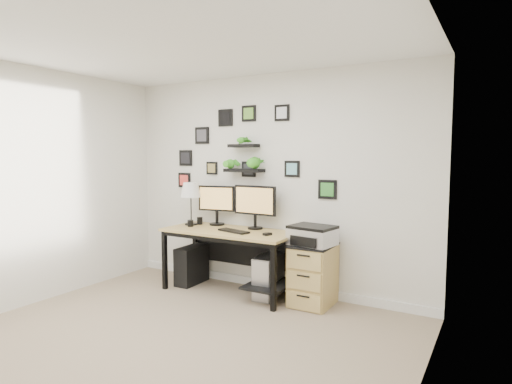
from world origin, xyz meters
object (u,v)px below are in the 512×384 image
Objects in this scene: desk at (234,240)px; pc_tower_grey at (268,276)px; pc_tower_black at (192,265)px; file_cabinet at (313,275)px; monitor_right at (255,203)px; table_lamp at (191,191)px; mug at (190,223)px; printer at (312,235)px; monitor_left at (217,202)px.

pc_tower_grey is (0.45, 0.04, -0.38)m from desk.
file_cabinet is at bearing 0.04° from pc_tower_black.
monitor_right reaches higher than desk.
table_lamp is 1.87m from file_cabinet.
mug is at bearing -55.14° from table_lamp.
monitor_right is 1.09m from file_cabinet.
printer is (0.80, -0.15, -0.29)m from monitor_right.
desk is at bearing -136.13° from monitor_right.
monitor_right reaches higher than pc_tower_black.
desk is 0.51m from monitor_right.
desk is at bearing 6.66° from mug.
file_cabinet is at bearing 0.27° from table_lamp.
table_lamp is (-0.68, 0.05, 0.56)m from desk.
pc_tower_black is 1.73m from printer.
desk is at bearing -176.65° from file_cabinet.
pc_tower_grey is at bearing -0.40° from table_lamp.
table_lamp is at bearing -171.38° from monitor_right.
monitor_right is 0.84× the size of file_cabinet.
mug reaches higher than desk.
pc_tower_black is (-0.65, 0.01, -0.39)m from desk.
table_lamp reaches higher than file_cabinet.
desk is 19.39× the size of mug.
mug is (0.08, -0.12, -0.39)m from table_lamp.
file_cabinet is (0.54, 0.02, 0.09)m from pc_tower_grey.
monitor_left is 1.16m from pc_tower_grey.
pc_tower_black is (-0.06, 0.08, -0.55)m from mug.
table_lamp is at bearing 179.27° from printer.
monitor_left is 0.99× the size of pc_tower_grey.
monitor_right is at bearing -1.03° from monitor_left.
printer is at bearing -6.77° from monitor_left.
printer is at bearing -0.73° from table_lamp.
monitor_right is 0.87m from pc_tower_grey.
pc_tower_grey reaches higher than pc_tower_black.
pc_tower_black is at bearing -178.48° from pc_tower_grey.
printer reaches higher than file_cabinet.
file_cabinet is (1.37, -0.13, -0.71)m from monitor_left.
desk is 3.37× the size of pc_tower_black.
file_cabinet is at bearing 4.59° from mug.
printer reaches higher than pc_tower_black.
mug is 0.12× the size of file_cabinet.
desk reaches higher than pc_tower_black.
desk is 1.04m from file_cabinet.
printer is at bearing -0.98° from pc_tower_black.
monitor_right is 0.87m from printer.
pc_tower_grey is 0.76× the size of file_cabinet.
mug is (-0.59, -0.07, 0.17)m from desk.
desk is 3.15× the size of pc_tower_grey.
pc_tower_grey is 1.00× the size of printer.
mug is at bearing -57.54° from pc_tower_black.
table_lamp is 1.47m from pc_tower_grey.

